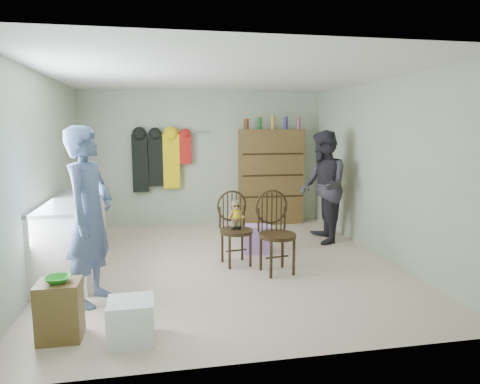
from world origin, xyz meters
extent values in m
plane|color=beige|center=(0.00, 0.00, 0.00)|extent=(5.00, 5.00, 0.00)
plane|color=#B3C0A0|center=(0.00, 2.50, 1.25)|extent=(4.50, 0.00, 4.50)
plane|color=#B3C0A0|center=(-2.25, 0.00, 1.25)|extent=(0.00, 5.00, 5.00)
plane|color=#B3C0A0|center=(2.25, 0.00, 1.25)|extent=(0.00, 5.00, 5.00)
plane|color=white|center=(0.00, 0.00, 2.50)|extent=(5.00, 5.00, 0.00)
cube|color=silver|center=(-1.95, 0.00, 0.45)|extent=(0.60, 1.80, 0.90)
cube|color=slate|center=(-1.95, 0.00, 0.92)|extent=(0.64, 1.86, 0.04)
cylinder|color=#99999E|center=(-1.64, -0.45, 0.54)|extent=(0.02, 0.02, 0.14)
cylinder|color=#99999E|center=(-1.64, 0.45, 0.54)|extent=(0.02, 0.02, 0.14)
cube|color=brown|center=(-1.73, -1.80, 0.26)|extent=(0.36, 0.31, 0.52)
imported|color=green|center=(-1.73, -1.80, 0.55)|extent=(0.21, 0.21, 0.05)
cube|color=white|center=(-1.12, -1.96, 0.19)|extent=(0.40, 0.38, 0.37)
cylinder|color=#342512|center=(0.15, -0.07, 0.46)|extent=(0.51, 0.51, 0.04)
cylinder|color=#342512|center=(0.03, -0.24, 0.22)|extent=(0.04, 0.04, 0.44)
cylinder|color=#342512|center=(0.32, -0.19, 0.22)|extent=(0.04, 0.04, 0.44)
cylinder|color=#342512|center=(-0.02, 0.06, 0.22)|extent=(0.04, 0.04, 0.44)
cylinder|color=#342512|center=(0.26, 0.11, 0.22)|extent=(0.04, 0.04, 0.44)
torus|color=#342512|center=(0.12, 0.10, 0.78)|extent=(0.43, 0.10, 0.43)
cylinder|color=#342512|center=(-0.06, 0.06, 0.63)|extent=(0.03, 0.03, 0.29)
cylinder|color=#342512|center=(0.29, 0.12, 0.63)|extent=(0.03, 0.03, 0.29)
cylinder|color=yellow|center=(0.15, -0.05, 0.69)|extent=(0.12, 0.12, 0.11)
cylinder|color=#475128|center=(0.15, -0.05, 0.57)|extent=(0.07, 0.07, 0.18)
sphere|color=#9E7042|center=(0.15, -0.05, 0.80)|extent=(0.11, 0.11, 0.11)
cylinder|color=#475128|center=(0.15, -0.05, 0.85)|extent=(0.10, 0.10, 0.04)
cube|color=black|center=(0.15, -0.10, 0.81)|extent=(0.08, 0.01, 0.02)
cylinder|color=#342512|center=(0.60, -0.50, 0.49)|extent=(0.54, 0.54, 0.05)
cylinder|color=#342512|center=(0.47, -0.68, 0.23)|extent=(0.04, 0.04, 0.47)
cylinder|color=#342512|center=(0.78, -0.63, 0.23)|extent=(0.04, 0.04, 0.47)
cylinder|color=#342512|center=(0.42, -0.36, 0.23)|extent=(0.04, 0.04, 0.47)
cylinder|color=#342512|center=(0.72, -0.31, 0.23)|extent=(0.04, 0.04, 0.47)
torus|color=#342512|center=(0.57, -0.32, 0.82)|extent=(0.45, 0.10, 0.45)
cylinder|color=#342512|center=(0.38, -0.36, 0.67)|extent=(0.03, 0.03, 0.31)
cylinder|color=#342512|center=(0.75, -0.29, 0.67)|extent=(0.03, 0.03, 0.31)
cube|color=pink|center=(0.55, 0.42, 0.20)|extent=(0.44, 0.38, 0.41)
imported|color=#45597F|center=(-1.57, -1.01, 0.93)|extent=(0.64, 0.79, 1.86)
imported|color=#2D2B33|center=(1.72, 0.82, 0.90)|extent=(0.80, 0.96, 1.80)
cube|color=brown|center=(1.25, 2.30, 0.90)|extent=(1.20, 0.38, 1.80)
cube|color=#342512|center=(1.25, 2.11, 0.55)|extent=(1.16, 0.02, 0.03)
cube|color=#342512|center=(1.25, 2.11, 0.95)|extent=(1.16, 0.02, 0.03)
cube|color=#342512|center=(1.25, 2.11, 1.35)|extent=(1.16, 0.02, 0.03)
cylinder|color=#592D14|center=(0.75, 2.20, 1.90)|extent=(0.09, 0.09, 0.19)
cylinder|color=#19591E|center=(1.00, 2.20, 1.91)|extent=(0.07, 0.07, 0.22)
cylinder|color=#A59933|center=(1.25, 2.20, 1.93)|extent=(0.07, 0.07, 0.25)
cylinder|color=navy|center=(1.50, 2.20, 1.92)|extent=(0.07, 0.07, 0.23)
cylinder|color=#8C3F59|center=(1.75, 2.20, 1.91)|extent=(0.08, 0.08, 0.23)
cylinder|color=#99999E|center=(-0.40, 2.44, 1.75)|extent=(1.00, 0.02, 0.02)
cube|color=black|center=(-1.18, 2.38, 1.19)|extent=(0.28, 0.10, 1.05)
cube|color=black|center=(-0.90, 2.38, 1.25)|extent=(0.26, 0.10, 0.95)
cube|color=yellow|center=(-0.62, 2.38, 1.22)|extent=(0.30, 0.10, 1.00)
cube|color=red|center=(-0.36, 2.38, 1.44)|extent=(0.22, 0.10, 0.55)
camera|label=1|loc=(-0.85, -5.56, 1.85)|focal=32.00mm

